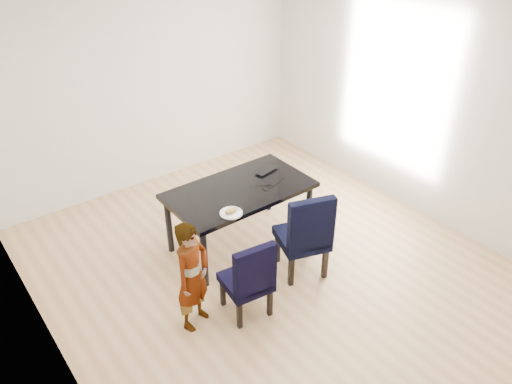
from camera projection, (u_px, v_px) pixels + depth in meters
floor at (267, 265)px, 5.57m from camera, size 4.50×5.00×0.01m
ceiling at (271, 12)px, 4.15m from camera, size 4.50×5.00×0.01m
wall_back at (150, 87)px, 6.56m from camera, size 4.50×0.01×2.70m
wall_left at (31, 242)px, 3.69m from camera, size 0.01×5.00×2.70m
wall_right at (414, 105)px, 6.03m from camera, size 0.01×5.00×2.70m
dining_table at (240, 216)px, 5.71m from camera, size 1.60×0.90×0.75m
chair_left at (246, 275)px, 4.75m from camera, size 0.48×0.49×0.88m
chair_right at (302, 231)px, 5.24m from camera, size 0.63×0.64×1.02m
child at (193, 276)px, 4.54m from camera, size 0.49×0.41×1.14m
plate at (231, 213)px, 5.09m from camera, size 0.29×0.29×0.01m
sandwich at (231, 210)px, 5.06m from camera, size 0.15×0.08×0.06m
laptop at (264, 169)px, 5.86m from camera, size 0.33×0.25×0.02m
cable_tangle at (268, 187)px, 5.53m from camera, size 0.17×0.17×0.01m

